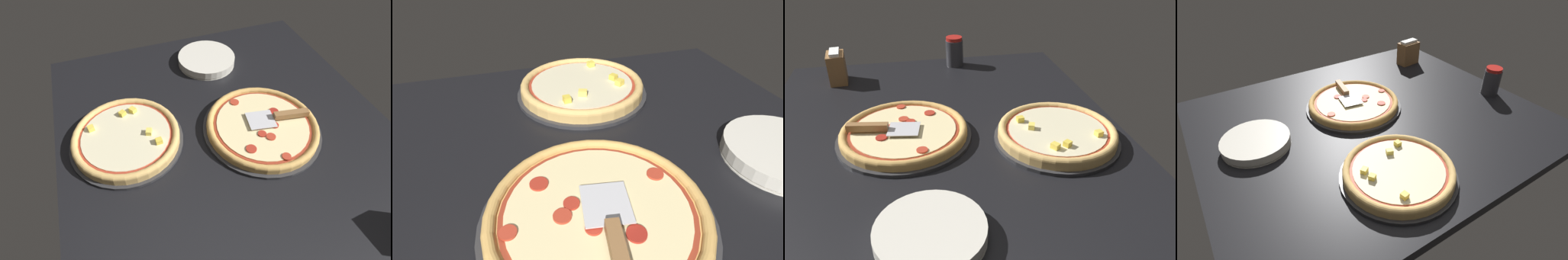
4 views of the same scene
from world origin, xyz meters
The scene contains 9 objects.
ground_plane centered at (0.00, 0.00, -1.80)cm, with size 127.79×109.80×3.60cm, color black.
pizza_pan_front centered at (1.82, -10.79, 0.50)cm, with size 39.15×39.15×1.00cm, color #2D2D30.
pizza_front centered at (1.81, -10.78, 2.33)cm, with size 36.80×36.80×2.70cm.
pizza_pan_back centered at (11.47, 32.49, 0.50)cm, with size 36.25×36.25×1.00cm, color #2D2D30.
pizza_back centered at (11.48, 32.48, 2.72)cm, with size 34.07×34.07×4.13cm.
serving_spatula centered at (1.91, -18.47, 4.49)cm, with size 9.11×21.10×2.00cm.
plate_stack centered at (43.14, -6.63, 1.75)cm, with size 23.21×23.21×3.50cm.
parmesan_shaker centered at (-55.10, 12.04, 6.03)cm, with size 7.30×7.30×12.26cm.
napkin_holder centered at (-45.76, -34.56, 5.94)cm, with size 10.95×7.27×12.49cm.
Camera 3 is at (99.87, -7.74, 58.65)cm, focal length 35.00 mm.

